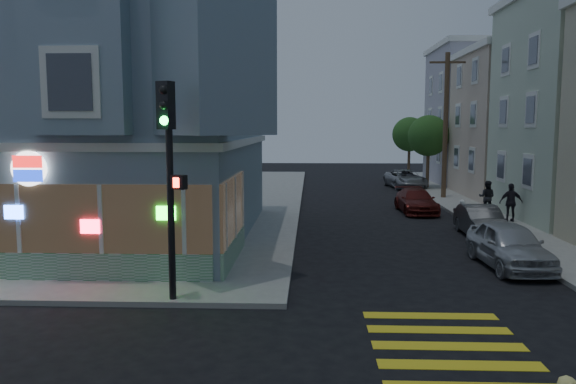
# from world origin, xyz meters

# --- Properties ---
(ground) EXTENTS (120.00, 120.00, 0.00)m
(ground) POSITION_xyz_m (0.00, 0.00, 0.00)
(ground) COLOR black
(ground) RESTS_ON ground
(sidewalk_nw) EXTENTS (33.00, 42.00, 0.15)m
(sidewalk_nw) POSITION_xyz_m (-13.50, 23.00, 0.07)
(sidewalk_nw) COLOR gray
(sidewalk_nw) RESTS_ON ground
(corner_building) EXTENTS (14.60, 14.60, 11.40)m
(corner_building) POSITION_xyz_m (-6.00, 10.98, 5.82)
(corner_building) COLOR gray
(corner_building) RESTS_ON sidewalk_nw
(row_house_c) EXTENTS (12.00, 8.60, 9.00)m
(row_house_c) POSITION_xyz_m (19.50, 25.00, 4.65)
(row_house_c) COLOR #C9AF9C
(row_house_c) RESTS_ON sidewalk_ne
(row_house_d) EXTENTS (12.00, 8.60, 10.50)m
(row_house_d) POSITION_xyz_m (19.50, 34.00, 5.40)
(row_house_d) COLOR #A49FAF
(row_house_d) RESTS_ON sidewalk_ne
(utility_pole) EXTENTS (2.20, 0.30, 9.00)m
(utility_pole) POSITION_xyz_m (12.00, 24.00, 4.80)
(utility_pole) COLOR #4C3826
(utility_pole) RESTS_ON sidewalk_ne
(street_tree_near) EXTENTS (3.00, 3.00, 5.30)m
(street_tree_near) POSITION_xyz_m (12.20, 30.00, 3.94)
(street_tree_near) COLOR #4C3826
(street_tree_near) RESTS_ON sidewalk_ne
(street_tree_far) EXTENTS (3.00, 3.00, 5.30)m
(street_tree_far) POSITION_xyz_m (12.20, 38.00, 3.94)
(street_tree_far) COLOR #4C3826
(street_tree_far) RESTS_ON sidewalk_ne
(pedestrian_a) EXTENTS (1.01, 0.92, 1.68)m
(pedestrian_a) POSITION_xyz_m (12.65, 17.34, 0.99)
(pedestrian_a) COLOR black
(pedestrian_a) RESTS_ON sidewalk_ne
(pedestrian_b) EXTENTS (1.08, 0.51, 1.80)m
(pedestrian_b) POSITION_xyz_m (13.00, 14.83, 1.05)
(pedestrian_b) COLOR black
(pedestrian_b) RESTS_ON sidewalk_ne
(parked_car_a) EXTENTS (1.94, 4.44, 1.49)m
(parked_car_a) POSITION_xyz_m (10.06, 6.54, 0.74)
(parked_car_a) COLOR #B3B6BB
(parked_car_a) RESTS_ON ground
(parked_car_b) EXTENTS (1.43, 3.99, 1.31)m
(parked_car_b) POSITION_xyz_m (10.70, 11.74, 0.66)
(parked_car_b) COLOR #383B3D
(parked_car_b) RESTS_ON ground
(parked_car_c) EXTENTS (1.94, 4.42, 1.26)m
(parked_car_c) POSITION_xyz_m (9.24, 18.36, 0.63)
(parked_car_c) COLOR #5A1814
(parked_car_c) RESTS_ON ground
(parked_car_d) EXTENTS (2.90, 5.24, 1.39)m
(parked_car_d) POSITION_xyz_m (10.70, 30.62, 0.69)
(parked_car_d) COLOR gray
(parked_car_d) RESTS_ON ground
(traffic_signal) EXTENTS (0.71, 0.62, 5.56)m
(traffic_signal) POSITION_xyz_m (0.06, 2.16, 3.91)
(traffic_signal) COLOR black
(traffic_signal) RESTS_ON sidewalk_nw
(fire_hydrant) EXTENTS (0.44, 0.25, 0.76)m
(fire_hydrant) POSITION_xyz_m (11.30, 16.94, 0.55)
(fire_hydrant) COLOR white
(fire_hydrant) RESTS_ON sidewalk_ne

